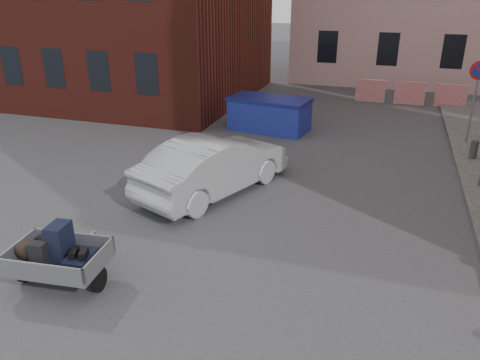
% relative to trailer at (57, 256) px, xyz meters
% --- Properties ---
extents(ground, '(120.00, 120.00, 0.00)m').
position_rel_trailer_xyz_m(ground, '(1.74, 1.39, -0.61)').
color(ground, '#38383A').
rests_on(ground, ground).
extents(far_building, '(6.00, 6.00, 8.00)m').
position_rel_trailer_xyz_m(far_building, '(-18.26, 23.39, 3.39)').
color(far_building, maroon).
rests_on(far_building, ground).
extents(no_parking_sign, '(0.60, 0.09, 2.65)m').
position_rel_trailer_xyz_m(no_parking_sign, '(7.74, 10.87, 1.41)').
color(no_parking_sign, gray).
rests_on(no_parking_sign, sidewalk).
extents(barriers, '(4.70, 0.18, 1.00)m').
position_rel_trailer_xyz_m(barriers, '(5.94, 16.39, -0.11)').
color(barriers, red).
rests_on(barriers, ground).
extents(trailer, '(1.71, 1.88, 1.20)m').
position_rel_trailer_xyz_m(trailer, '(0.00, 0.00, 0.00)').
color(trailer, black).
rests_on(trailer, ground).
extents(dumpster, '(3.07, 1.92, 1.21)m').
position_rel_trailer_xyz_m(dumpster, '(1.02, 10.51, -0.00)').
color(dumpster, '#212D9E').
rests_on(dumpster, ground).
extents(silver_car, '(3.09, 4.71, 1.47)m').
position_rel_trailer_xyz_m(silver_car, '(1.12, 4.69, 0.13)').
color(silver_car, '#A3A6AB').
rests_on(silver_car, ground).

